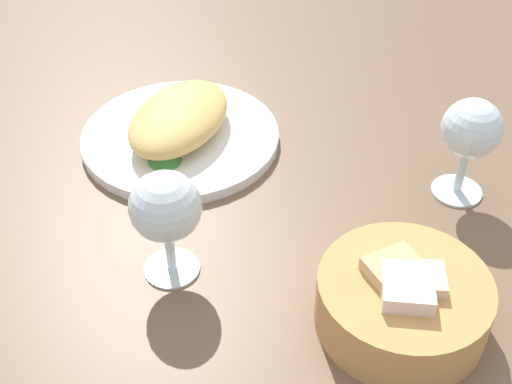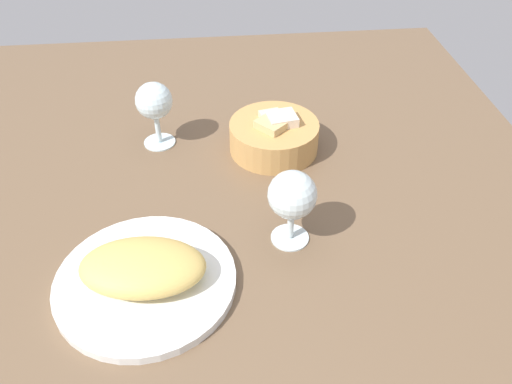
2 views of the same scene
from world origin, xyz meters
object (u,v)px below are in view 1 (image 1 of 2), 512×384
object	(u,v)px
bread_basket	(402,301)
wine_glass_near	(166,210)
plate	(181,137)
wine_glass_far	(471,133)

from	to	relation	value
bread_basket	wine_glass_near	world-z (taller)	wine_glass_near
plate	wine_glass_near	xyz separation A→B (cm)	(21.46, 7.02, 7.61)
wine_glass_near	wine_glass_far	world-z (taller)	wine_glass_far
bread_basket	wine_glass_far	bearing A→B (deg)	168.65
wine_glass_near	wine_glass_far	xyz separation A→B (cm)	(-20.82, 27.96, 0.24)
plate	wine_glass_near	world-z (taller)	wine_glass_near
plate	bread_basket	bearing A→B (deg)	54.29
plate	wine_glass_near	bearing A→B (deg)	18.11
bread_basket	wine_glass_far	distance (cm)	22.51
plate	wine_glass_far	bearing A→B (deg)	88.95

